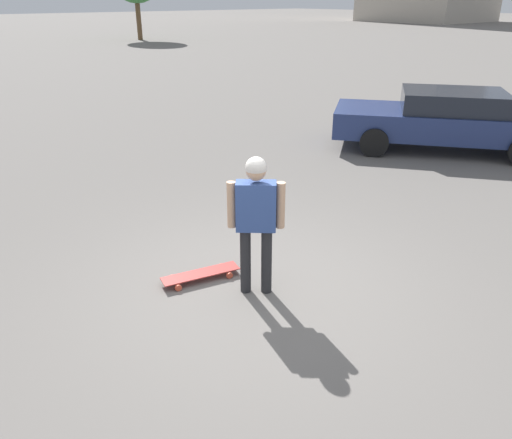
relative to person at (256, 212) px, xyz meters
name	(u,v)px	position (x,y,z in m)	size (l,w,h in m)	color
ground_plane	(256,291)	(0.00, 0.00, -1.01)	(220.00, 220.00, 0.00)	slate
person	(256,212)	(0.00, 0.00, 0.00)	(0.49, 0.45, 1.62)	#262628
skateboard	(201,274)	(-0.34, 0.63, -0.93)	(0.98, 0.45, 0.09)	#A5332D
car_parked_near	(446,119)	(7.02, 1.79, -0.32)	(4.27, 4.89, 1.30)	navy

